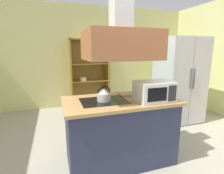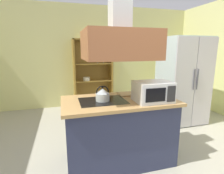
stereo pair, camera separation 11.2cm
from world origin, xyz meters
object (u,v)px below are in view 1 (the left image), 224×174
(refrigerator, at_px, (179,80))
(cutting_board, at_px, (130,94))
(kettle, at_px, (104,95))
(microwave, at_px, (154,91))
(dish_cabinet, at_px, (89,78))

(refrigerator, distance_m, cutting_board, 1.69)
(refrigerator, height_order, kettle, refrigerator)
(kettle, height_order, microwave, microwave)
(microwave, bearing_deg, dish_cabinet, 96.38)
(refrigerator, xyz_separation_m, microwave, (-1.35, -1.19, 0.13))
(refrigerator, distance_m, microwave, 1.81)
(dish_cabinet, bearing_deg, kettle, -96.85)
(cutting_board, height_order, microwave, microwave)
(refrigerator, height_order, dish_cabinet, dish_cabinet)
(dish_cabinet, distance_m, cutting_board, 2.36)
(cutting_board, distance_m, microwave, 0.46)
(dish_cabinet, distance_m, microwave, 2.79)
(refrigerator, bearing_deg, dish_cabinet, 136.62)
(dish_cabinet, height_order, kettle, dish_cabinet)
(dish_cabinet, xyz_separation_m, cutting_board, (0.16, -2.35, 0.10))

